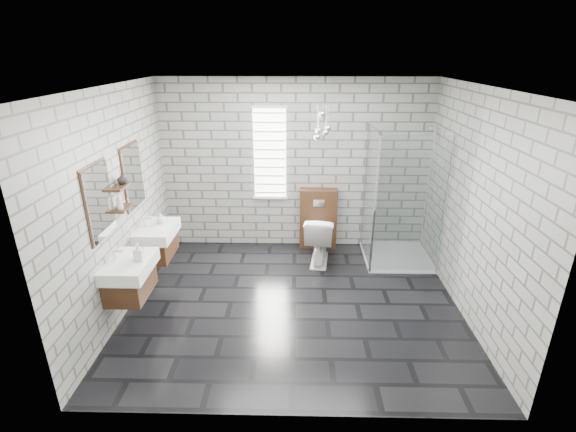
{
  "coord_description": "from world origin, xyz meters",
  "views": [
    {
      "loc": [
        0.03,
        -4.61,
        3.06
      ],
      "look_at": [
        -0.08,
        0.35,
        1.08
      ],
      "focal_mm": 26.0,
      "sensor_mm": 36.0,
      "label": 1
    }
  ],
  "objects_px": {
    "cistern_panel": "(318,218)",
    "shower_enclosure": "(394,232)",
    "vanity_right": "(154,233)",
    "toilet": "(319,238)",
    "vanity_left": "(126,268)"
  },
  "relations": [
    {
      "from": "shower_enclosure",
      "to": "toilet",
      "type": "bearing_deg",
      "value": -179.59
    },
    {
      "from": "vanity_left",
      "to": "shower_enclosure",
      "type": "relative_size",
      "value": 0.77
    },
    {
      "from": "vanity_left",
      "to": "toilet",
      "type": "relative_size",
      "value": 2.05
    },
    {
      "from": "vanity_left",
      "to": "cistern_panel",
      "type": "xyz_separation_m",
      "value": [
        2.29,
        2.17,
        -0.26
      ]
    },
    {
      "from": "shower_enclosure",
      "to": "vanity_left",
      "type": "bearing_deg",
      "value": -154.12
    },
    {
      "from": "vanity_right",
      "to": "toilet",
      "type": "relative_size",
      "value": 2.05
    },
    {
      "from": "shower_enclosure",
      "to": "vanity_right",
      "type": "bearing_deg",
      "value": -168.78
    },
    {
      "from": "vanity_right",
      "to": "toilet",
      "type": "height_order",
      "value": "vanity_right"
    },
    {
      "from": "toilet",
      "to": "shower_enclosure",
      "type": "bearing_deg",
      "value": -172.55
    },
    {
      "from": "vanity_right",
      "to": "toilet",
      "type": "distance_m",
      "value": 2.41
    },
    {
      "from": "vanity_right",
      "to": "shower_enclosure",
      "type": "distance_m",
      "value": 3.48
    },
    {
      "from": "toilet",
      "to": "vanity_left",
      "type": "bearing_deg",
      "value": 42.77
    },
    {
      "from": "vanity_left",
      "to": "shower_enclosure",
      "type": "distance_m",
      "value": 3.8
    },
    {
      "from": "cistern_panel",
      "to": "shower_enclosure",
      "type": "relative_size",
      "value": 0.49
    },
    {
      "from": "cistern_panel",
      "to": "toilet",
      "type": "bearing_deg",
      "value": -90.0
    }
  ]
}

